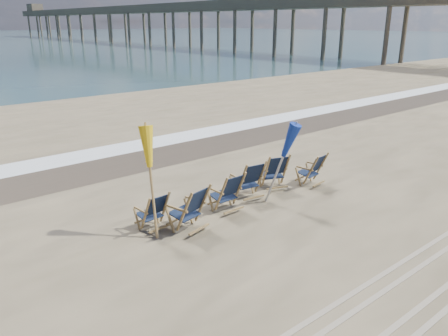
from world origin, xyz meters
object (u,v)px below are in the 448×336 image
object	(u,v)px
umbrella_blue	(280,141)
fishing_pier	(141,20)
beach_chair_4	(286,170)
umbrella_yellow	(150,153)
beach_chair_3	(261,178)
beach_chair_0	(165,208)
beach_chair_2	(239,190)
beach_chair_5	(321,167)
beach_chair_1	(203,205)

from	to	relation	value
umbrella_blue	fishing_pier	bearing A→B (deg)	63.01
beach_chair_4	umbrella_yellow	world-z (taller)	umbrella_yellow
umbrella_yellow	umbrella_blue	world-z (taller)	umbrella_yellow
beach_chair_3	fishing_pier	distance (m)	81.26
beach_chair_0	beach_chair_2	world-z (taller)	beach_chair_2
beach_chair_4	fishing_pier	size ratio (longest dim) A/B	0.01
beach_chair_3	umbrella_blue	bearing A→B (deg)	103.32
fishing_pier	umbrella_yellow	bearing A→B (deg)	-119.14
beach_chair_2	beach_chair_4	size ratio (longest dim) A/B	0.98
umbrella_yellow	beach_chair_5	bearing A→B (deg)	-3.24
beach_chair_5	umbrella_blue	size ratio (longest dim) A/B	0.44
beach_chair_1	beach_chair_4	size ratio (longest dim) A/B	1.04
beach_chair_5	umbrella_yellow	xyz separation A→B (m)	(-5.17, 0.29, 1.33)
beach_chair_2	umbrella_blue	world-z (taller)	umbrella_blue
beach_chair_3	fishing_pier	size ratio (longest dim) A/B	0.01
beach_chair_0	beach_chair_1	xyz separation A→B (m)	(0.64, -0.53, 0.09)
beach_chair_1	umbrella_blue	world-z (taller)	umbrella_blue
beach_chair_3	beach_chair_2	bearing A→B (deg)	20.83
beach_chair_1	beach_chair_3	size ratio (longest dim) A/B	1.01
umbrella_blue	fishing_pier	xyz separation A→B (m)	(37.04, 72.73, 3.03)
beach_chair_2	umbrella_blue	distance (m)	1.52
beach_chair_3	beach_chair_4	size ratio (longest dim) A/B	1.02
umbrella_yellow	beach_chair_4	bearing A→B (deg)	1.02
umbrella_blue	beach_chair_4	bearing A→B (deg)	33.36
beach_chair_4	beach_chair_0	bearing A→B (deg)	18.86
beach_chair_2	beach_chair_5	xyz separation A→B (m)	(2.93, -0.10, -0.03)
beach_chair_4	fishing_pier	world-z (taller)	fishing_pier
beach_chair_2	fishing_pier	bearing A→B (deg)	-118.99
beach_chair_1	beach_chair_3	distance (m)	2.21
beach_chair_5	umbrella_blue	bearing A→B (deg)	-1.37
beach_chair_5	umbrella_blue	xyz separation A→B (m)	(-1.95, -0.24, 1.15)
umbrella_yellow	umbrella_blue	distance (m)	3.27
beach_chair_4	umbrella_blue	world-z (taller)	umbrella_blue
beach_chair_5	fishing_pier	xyz separation A→B (m)	(35.09, 72.50, 4.17)
beach_chair_5	beach_chair_2	bearing A→B (deg)	-10.21
beach_chair_5	beach_chair_0	bearing A→B (deg)	-13.06
beach_chair_5	beach_chair_4	bearing A→B (deg)	-27.68
beach_chair_0	umbrella_yellow	xyz separation A→B (m)	(-0.36, -0.11, 1.35)
beach_chair_1	beach_chair_2	world-z (taller)	beach_chair_1
beach_chair_4	umbrella_blue	xyz separation A→B (m)	(-0.91, -0.60, 1.11)
umbrella_blue	beach_chair_2	bearing A→B (deg)	160.99
beach_chair_1	umbrella_yellow	size ratio (longest dim) A/B	0.46
beach_chair_0	beach_chair_4	world-z (taller)	beach_chair_4
beach_chair_3	beach_chair_5	size ratio (longest dim) A/B	1.11
beach_chair_1	umbrella_blue	xyz separation A→B (m)	(2.22, -0.11, 1.09)
beach_chair_2	beach_chair_3	xyz separation A→B (m)	(0.92, 0.22, 0.02)
beach_chair_4	umbrella_yellow	size ratio (longest dim) A/B	0.44
beach_chair_1	fishing_pier	distance (m)	82.66
beach_chair_2	fishing_pier	world-z (taller)	fishing_pier
beach_chair_4	beach_chair_5	world-z (taller)	beach_chair_4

